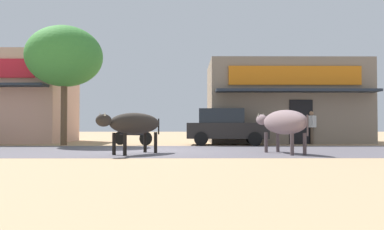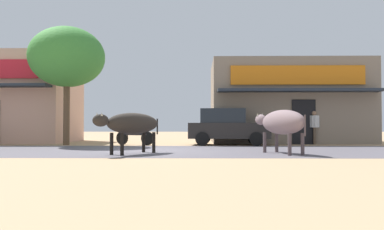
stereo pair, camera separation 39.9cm
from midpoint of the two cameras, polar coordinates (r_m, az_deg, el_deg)
name	(u,v)px [view 2 (the right image)]	position (r m, az deg, el deg)	size (l,w,h in m)	color
ground	(152,151)	(14.08, -4.98, -5.11)	(80.00, 80.00, 0.00)	tan
asphalt_road	(152,151)	(14.08, -4.98, -5.10)	(72.00, 6.38, 0.00)	#56525A
storefront_right_club	(287,103)	(21.65, 13.91, 1.74)	(7.87, 5.54, 4.17)	gray
roadside_tree	(67,57)	(18.96, -16.89, 7.91)	(3.39, 3.39, 5.34)	brown
parked_hatchback_car	(227,126)	(18.16, 5.70, -1.64)	(3.71, 2.01, 1.64)	black
parked_motorcycle	(135,135)	(18.14, -7.53, -2.80)	(1.82, 0.91, 1.06)	black
cow_near_brown	(132,124)	(12.52, -7.71, -1.27)	(1.92, 2.50, 1.28)	#2B2620
cow_far_dark	(281,123)	(12.85, 13.56, -1.07)	(1.43, 2.66, 1.38)	gray
pedestrian_by_shop	(314,125)	(19.56, 17.63, -1.35)	(0.46, 0.61, 1.57)	brown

